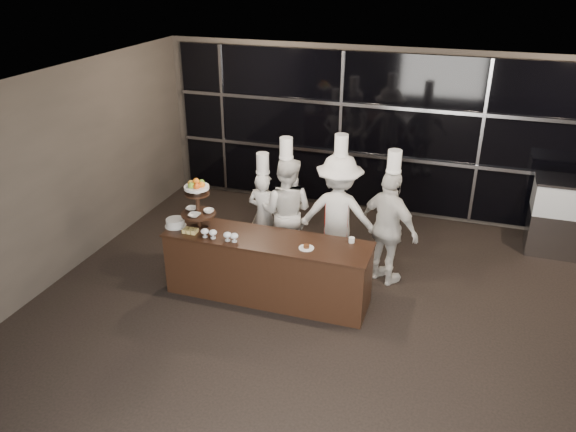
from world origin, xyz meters
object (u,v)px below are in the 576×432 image
(chef_b, at_px, (286,211))
(chef_c, at_px, (338,214))
(buffet_counter, at_px, (267,268))
(display_stand, at_px, (198,201))
(chef_d, at_px, (389,227))
(layer_cake, at_px, (175,223))
(chef_a, at_px, (264,214))

(chef_b, relative_size, chef_c, 0.94)
(buffet_counter, xyz_separation_m, display_stand, (-1.00, -0.00, 0.87))
(chef_d, bearing_deg, display_stand, -159.09)
(chef_b, height_order, chef_d, same)
(chef_c, bearing_deg, chef_d, -6.45)
(layer_cake, xyz_separation_m, chef_a, (0.90, 1.10, -0.22))
(chef_a, bearing_deg, display_stand, -117.83)
(layer_cake, bearing_deg, chef_b, 40.11)
(chef_a, bearing_deg, chef_d, -3.01)
(chef_b, relative_size, chef_d, 1.00)
(buffet_counter, height_order, layer_cake, layer_cake)
(chef_a, height_order, chef_d, chef_d)
(layer_cake, bearing_deg, buffet_counter, 2.13)
(display_stand, relative_size, chef_b, 0.37)
(buffet_counter, relative_size, chef_c, 1.33)
(display_stand, relative_size, chef_a, 0.43)
(chef_b, xyz_separation_m, chef_d, (1.56, -0.08, 0.00))
(layer_cake, distance_m, chef_b, 1.67)
(buffet_counter, height_order, chef_b, chef_b)
(buffet_counter, relative_size, chef_a, 1.64)
(layer_cake, bearing_deg, chef_c, 27.57)
(layer_cake, height_order, chef_d, chef_d)
(buffet_counter, bearing_deg, chef_d, 32.56)
(chef_b, height_order, chef_c, chef_c)
(display_stand, bearing_deg, chef_c, 30.87)
(chef_a, xyz_separation_m, chef_d, (1.93, -0.10, 0.12))
(display_stand, xyz_separation_m, chef_d, (2.49, 0.95, -0.46))
(layer_cake, bearing_deg, chef_a, 50.70)
(chef_d, bearing_deg, chef_b, 177.21)
(display_stand, xyz_separation_m, chef_a, (0.56, 1.05, -0.58))
(layer_cake, distance_m, chef_a, 1.44)
(display_stand, relative_size, chef_c, 0.35)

